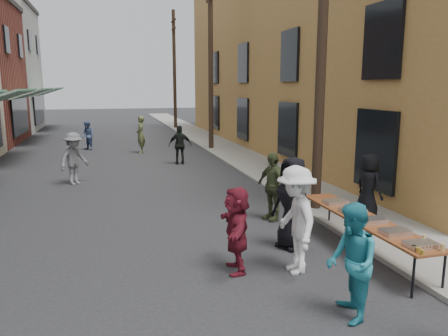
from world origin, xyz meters
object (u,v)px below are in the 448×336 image
guest_front_a (292,203)px  catering_tray_sausage (421,244)px  utility_pole_near (322,39)px  utility_pole_far (174,71)px  utility_pole_mid (211,63)px  server (369,186)px  guest_front_c (351,263)px  serving_table (364,220)px

guest_front_a → catering_tray_sausage: bearing=4.6°
utility_pole_near → utility_pole_far: bearing=90.0°
utility_pole_mid → guest_front_a: bearing=-96.9°
utility_pole_near → server: bearing=-53.0°
utility_pole_far → utility_pole_near: bearing=-90.0°
utility_pole_far → guest_front_c: bearing=-94.1°
utility_pole_far → utility_pole_mid: bearing=-90.0°
catering_tray_sausage → guest_front_a: bearing=117.9°
utility_pole_mid → catering_tray_sausage: utility_pole_mid is taller
serving_table → catering_tray_sausage: (-0.00, -1.65, 0.08)m
utility_pole_far → catering_tray_sausage: size_ratio=18.00×
utility_pole_near → guest_front_a: 4.58m
guest_front_c → server: guest_front_c is taller
server → serving_table: bearing=134.5°
catering_tray_sausage → utility_pole_mid: bearing=88.3°
utility_pole_mid → serving_table: 15.50m
catering_tray_sausage → guest_front_a: 2.65m
catering_tray_sausage → server: 3.79m
guest_front_a → guest_front_c: 2.88m
guest_front_c → server: 5.02m
guest_front_c → utility_pole_near: bearing=173.4°
utility_pole_far → guest_front_a: bearing=-93.8°
utility_pole_mid → guest_front_a: 14.86m
utility_pole_mid → catering_tray_sausage: 17.08m
serving_table → utility_pole_far: bearing=88.9°
catering_tray_sausage → utility_pole_near: bearing=83.9°
guest_front_a → server: bearing=91.6°
utility_pole_mid → guest_front_a: (-1.74, -14.33, -3.54)m
catering_tray_sausage → server: bearing=69.2°
guest_front_c → guest_front_a: bearing=-171.7°
utility_pole_far → catering_tray_sausage: utility_pole_far is taller
utility_pole_far → serving_table: bearing=-91.1°
utility_pole_near → serving_table: utility_pole_near is taller
catering_tray_sausage → guest_front_a: guest_front_a is taller
utility_pole_near → utility_pole_far: (0.00, 24.00, 0.00)m
serving_table → server: server is taller
catering_tray_sausage → guest_front_c: size_ratio=0.29×
guest_front_a → serving_table: bearing=37.6°
utility_pole_far → guest_front_a: utility_pole_far is taller
utility_pole_far → serving_table: (-0.50, -27.02, -3.79)m
utility_pole_mid → serving_table: (-0.50, -15.02, -3.79)m
utility_pole_far → catering_tray_sausage: (-0.50, -28.67, -3.71)m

